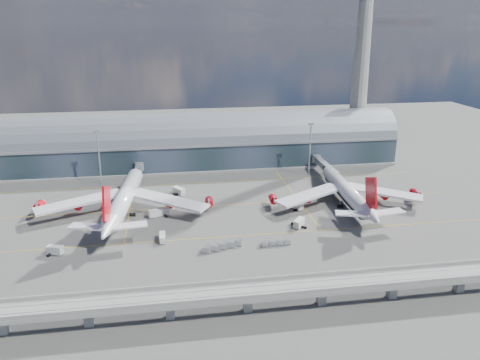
{
  "coord_description": "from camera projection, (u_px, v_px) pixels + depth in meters",
  "views": [
    {
      "loc": [
        -18.36,
        -158.4,
        71.57
      ],
      "look_at": [
        8.24,
        10.0,
        14.0
      ],
      "focal_mm": 35.0,
      "sensor_mm": 36.0,
      "label": 1
    }
  ],
  "objects": [
    {
      "name": "control_tower",
      "position": [
        361.0,
        62.0,
        247.56
      ],
      "size": [
        19.0,
        19.0,
        103.0
      ],
      "color": "gray",
      "rests_on": "ground"
    },
    {
      "name": "floodlight_mast_left",
      "position": [
        99.0,
        156.0,
        213.56
      ],
      "size": [
        3.0,
        0.7,
        25.7
      ],
      "color": "gray",
      "rests_on": "ground"
    },
    {
      "name": "taxi_lines",
      "position": [
        216.0,
        204.0,
        194.53
      ],
      "size": [
        200.0,
        80.12,
        0.01
      ],
      "color": "gold",
      "rests_on": "ground"
    },
    {
      "name": "airliner_right",
      "position": [
        347.0,
        193.0,
        191.28
      ],
      "size": [
        64.01,
        66.9,
        21.23
      ],
      "rotation": [
        0.0,
        0.0,
        -0.05
      ],
      "color": "white",
      "rests_on": "ground"
    },
    {
      "name": "service_truck_0",
      "position": [
        162.0,
        238.0,
        160.85
      ],
      "size": [
        2.24,
        6.14,
        2.53
      ],
      "rotation": [
        0.0,
        0.0,
        0.01
      ],
      "color": "silver",
      "rests_on": "ground"
    },
    {
      "name": "jet_bridge_right",
      "position": [
        324.0,
        166.0,
        228.44
      ],
      "size": [
        4.4,
        32.0,
        7.25
      ],
      "color": "gray",
      "rests_on": "ground"
    },
    {
      "name": "service_truck_1",
      "position": [
        55.0,
        250.0,
        151.52
      ],
      "size": [
        5.59,
        3.99,
        2.95
      ],
      "rotation": [
        0.0,
        0.0,
        1.21
      ],
      "color": "silver",
      "rests_on": "ground"
    },
    {
      "name": "service_truck_4",
      "position": [
        297.0,
        206.0,
        188.27
      ],
      "size": [
        4.32,
        5.7,
        3.0
      ],
      "rotation": [
        0.0,
        0.0,
        0.43
      ],
      "color": "silver",
      "rests_on": "ground"
    },
    {
      "name": "airliner_left",
      "position": [
        124.0,
        199.0,
        181.49
      ],
      "size": [
        69.65,
        73.22,
        22.3
      ],
      "rotation": [
        0.0,
        0.0,
        -0.1
      ],
      "color": "white",
      "rests_on": "ground"
    },
    {
      "name": "service_truck_2",
      "position": [
        159.0,
        212.0,
        181.47
      ],
      "size": [
        8.52,
        5.09,
        2.98
      ],
      "rotation": [
        0.0,
        0.0,
        1.93
      ],
      "color": "silver",
      "rests_on": "ground"
    },
    {
      "name": "service_truck_3",
      "position": [
        299.0,
        223.0,
        172.09
      ],
      "size": [
        5.56,
        6.35,
        2.97
      ],
      "rotation": [
        0.0,
        0.0,
        -0.64
      ],
      "color": "silver",
      "rests_on": "ground"
    },
    {
      "name": "guideway",
      "position": [
        248.0,
        293.0,
        120.68
      ],
      "size": [
        220.0,
        8.5,
        7.2
      ],
      "color": "gray",
      "rests_on": "ground"
    },
    {
      "name": "service_truck_5",
      "position": [
        179.0,
        191.0,
        204.7
      ],
      "size": [
        5.61,
        6.55,
        3.05
      ],
      "rotation": [
        0.0,
        0.0,
        0.61
      ],
      "color": "silver",
      "rests_on": "ground"
    },
    {
      "name": "cargo_train_0",
      "position": [
        276.0,
        243.0,
        157.95
      ],
      "size": [
        10.26,
        2.07,
        1.7
      ],
      "rotation": [
        0.0,
        0.0,
        1.52
      ],
      "color": "gray",
      "rests_on": "ground"
    },
    {
      "name": "ground",
      "position": [
        222.0,
        225.0,
        173.84
      ],
      "size": [
        500.0,
        500.0,
        0.0
      ],
      "primitive_type": "plane",
      "color": "#474744",
      "rests_on": "ground"
    },
    {
      "name": "jet_bridge_left",
      "position": [
        138.0,
        173.0,
        217.03
      ],
      "size": [
        4.4,
        28.0,
        7.25
      ],
      "color": "gray",
      "rests_on": "ground"
    },
    {
      "name": "floodlight_mast_right",
      "position": [
        310.0,
        147.0,
        228.34
      ],
      "size": [
        3.0,
        0.7,
        25.7
      ],
      "color": "gray",
      "rests_on": "ground"
    },
    {
      "name": "terminal",
      "position": [
        204.0,
        144.0,
        243.2
      ],
      "size": [
        200.0,
        30.0,
        28.0
      ],
      "color": "#202E35",
      "rests_on": "ground"
    },
    {
      "name": "cargo_train_1",
      "position": [
        223.0,
        246.0,
        155.31
      ],
      "size": [
        14.36,
        5.95,
        1.92
      ],
      "rotation": [
        0.0,
        0.0,
        1.27
      ],
      "color": "gray",
      "rests_on": "ground"
    }
  ]
}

